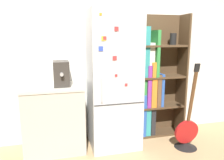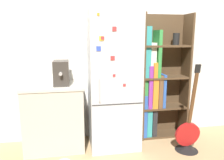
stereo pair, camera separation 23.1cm
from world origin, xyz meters
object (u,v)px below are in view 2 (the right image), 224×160
refrigerator (113,80)px  espresso_machine (61,73)px  guitar (187,139)px  bookshelf (156,82)px

refrigerator → espresso_machine: (-0.72, 0.01, 0.13)m
refrigerator → guitar: bearing=-21.4°
bookshelf → espresso_machine: bearing=-173.2°
espresso_machine → guitar: size_ratio=0.31×
bookshelf → espresso_machine: size_ratio=5.08×
espresso_machine → refrigerator: bearing=-0.9°
refrigerator → bookshelf: bearing=14.2°
bookshelf → guitar: bearing=-64.8°
espresso_machine → guitar: bearing=-13.1°
bookshelf → guitar: (0.27, -0.57, -0.70)m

